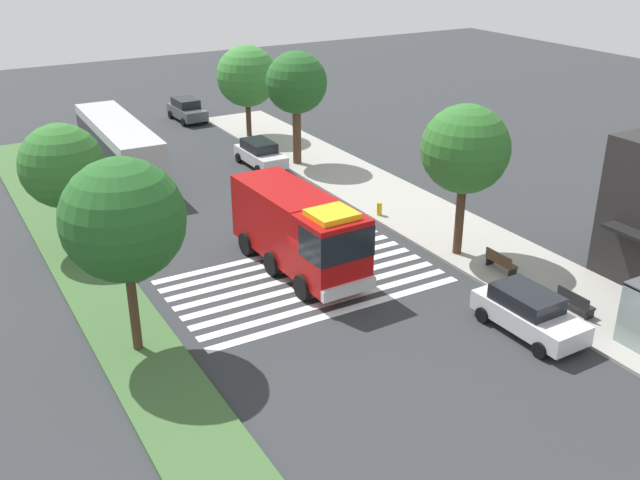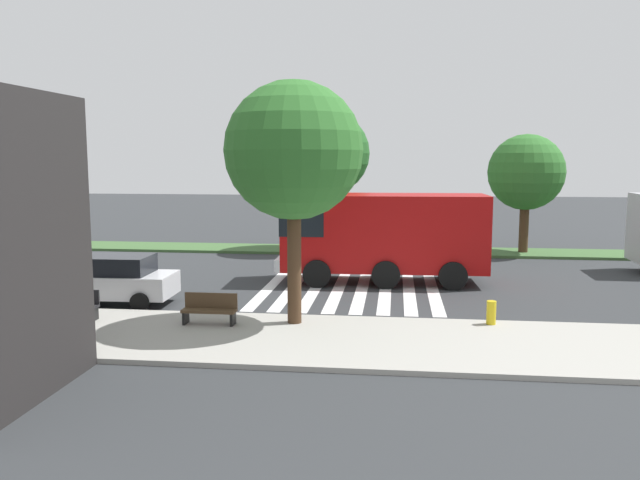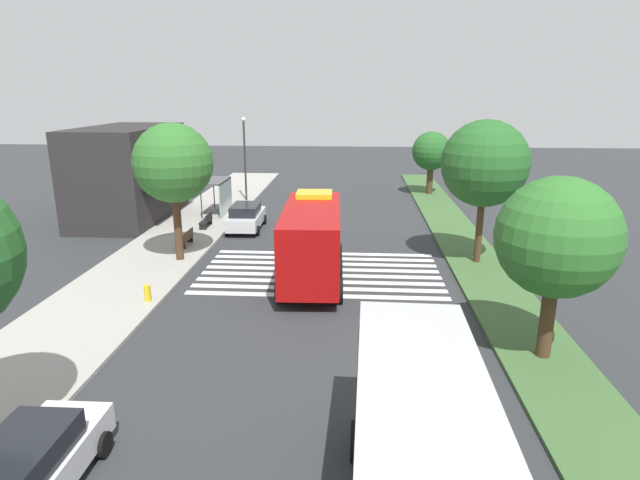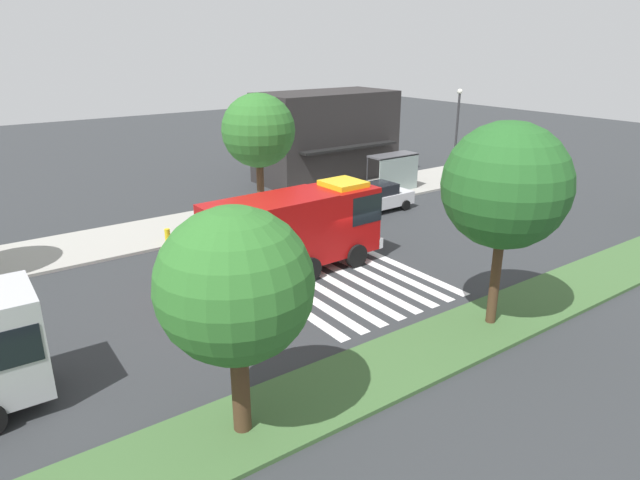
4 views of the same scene
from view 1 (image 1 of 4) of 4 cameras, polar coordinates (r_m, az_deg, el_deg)
ground_plane at (r=31.13m, az=0.08°, el=-4.29°), size 120.00×120.00×0.00m
sidewalk at (r=36.04m, az=12.67°, el=-0.67°), size 60.00×4.98×0.14m
median_strip at (r=28.46m, az=-14.29°, el=-7.89°), size 60.00×3.00×0.14m
crosswalk at (r=32.25m, az=-1.22°, el=-3.22°), size 6.75×11.85×0.01m
fire_truck at (r=32.26m, az=-1.51°, el=0.84°), size 8.42×3.10×3.78m
parked_car_west at (r=59.06m, az=-10.39°, el=10.02°), size 4.29×2.11×1.74m
parked_car_mid at (r=47.19m, az=-4.71°, el=6.78°), size 4.44×2.04×1.65m
parked_car_east at (r=29.16m, az=16.02°, el=-5.43°), size 4.59×2.20×1.71m
transit_bus at (r=46.24m, az=-15.46°, el=7.20°), size 11.76×3.07×3.48m
bench_near_shelter at (r=31.09m, az=19.36°, el=-4.58°), size 1.60×0.50×0.90m
bench_west_of_shelter at (r=33.66m, az=13.96°, el=-1.65°), size 1.60×0.50×0.90m
sidewalk_tree_far_west at (r=52.90m, az=-5.75°, el=12.65°), size 4.32×4.32×6.49m
sidewalk_tree_west at (r=46.23m, az=-1.87°, el=12.16°), size 3.86×3.86×7.14m
sidewalk_tree_center at (r=33.43m, az=11.32°, el=6.96°), size 4.04×4.04×7.13m
median_tree_far_west at (r=35.59m, az=-19.56°, el=5.46°), size 3.92×3.92×6.12m
median_tree_west at (r=25.78m, az=-15.17°, el=1.51°), size 4.35×4.35×7.31m
fire_hydrant at (r=39.00m, az=4.68°, el=2.46°), size 0.28×0.28×0.70m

